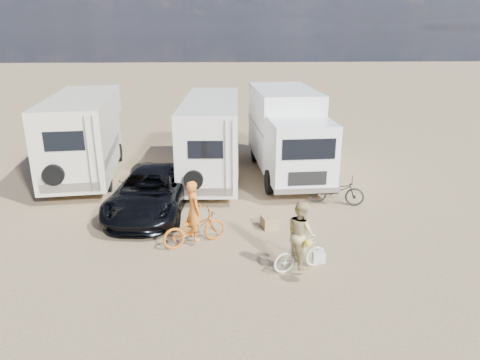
{
  "coord_description": "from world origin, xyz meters",
  "views": [
    {
      "loc": [
        0.72,
        -10.23,
        5.82
      ],
      "look_at": [
        1.31,
        2.74,
        1.3
      ],
      "focal_mm": 32.86,
      "sensor_mm": 36.0,
      "label": 1
    }
  ],
  "objects_px": {
    "rv_left": "(84,137)",
    "bike_woman": "(300,254)",
    "dark_suv": "(152,191)",
    "bike_man": "(194,228)",
    "cooler": "(152,222)",
    "rider_woman": "(301,240)",
    "box_truck": "(288,135)",
    "rider_man": "(194,216)",
    "crate": "(270,222)",
    "bike_parked": "(336,190)",
    "rv_main": "(212,139)"
  },
  "relations": [
    {
      "from": "box_truck",
      "to": "rider_woman",
      "type": "bearing_deg",
      "value": -98.89
    },
    {
      "from": "bike_man",
      "to": "bike_parked",
      "type": "bearing_deg",
      "value": -84.37
    },
    {
      "from": "rv_main",
      "to": "box_truck",
      "type": "height_order",
      "value": "box_truck"
    },
    {
      "from": "rv_main",
      "to": "dark_suv",
      "type": "bearing_deg",
      "value": -117.81
    },
    {
      "from": "rider_man",
      "to": "bike_parked",
      "type": "height_order",
      "value": "rider_man"
    },
    {
      "from": "rider_man",
      "to": "rider_woman",
      "type": "height_order",
      "value": "rider_man"
    },
    {
      "from": "crate",
      "to": "rv_main",
      "type": "bearing_deg",
      "value": 110.39
    },
    {
      "from": "dark_suv",
      "to": "bike_parked",
      "type": "bearing_deg",
      "value": 7.68
    },
    {
      "from": "dark_suv",
      "to": "bike_man",
      "type": "xyz_separation_m",
      "value": [
        1.54,
        -2.49,
        -0.21
      ]
    },
    {
      "from": "box_truck",
      "to": "crate",
      "type": "bearing_deg",
      "value": -107.05
    },
    {
      "from": "rider_man",
      "to": "cooler",
      "type": "xyz_separation_m",
      "value": [
        -1.36,
        1.05,
        -0.64
      ]
    },
    {
      "from": "bike_parked",
      "to": "bike_woman",
      "type": "bearing_deg",
      "value": 172.31
    },
    {
      "from": "rider_man",
      "to": "cooler",
      "type": "height_order",
      "value": "rider_man"
    },
    {
      "from": "box_truck",
      "to": "rider_woman",
      "type": "relative_size",
      "value": 4.03
    },
    {
      "from": "rv_main",
      "to": "box_truck",
      "type": "relative_size",
      "value": 0.99
    },
    {
      "from": "bike_woman",
      "to": "cooler",
      "type": "height_order",
      "value": "bike_woman"
    },
    {
      "from": "bike_man",
      "to": "rider_woman",
      "type": "xyz_separation_m",
      "value": [
        2.73,
        -1.53,
        0.36
      ]
    },
    {
      "from": "rv_main",
      "to": "crate",
      "type": "height_order",
      "value": "rv_main"
    },
    {
      "from": "rv_left",
      "to": "bike_woman",
      "type": "distance_m",
      "value": 10.86
    },
    {
      "from": "cooler",
      "to": "crate",
      "type": "bearing_deg",
      "value": 21.57
    },
    {
      "from": "rider_woman",
      "to": "dark_suv",
      "type": "bearing_deg",
      "value": 27.77
    },
    {
      "from": "rv_main",
      "to": "rv_left",
      "type": "height_order",
      "value": "rv_left"
    },
    {
      "from": "box_truck",
      "to": "cooler",
      "type": "bearing_deg",
      "value": -137.4
    },
    {
      "from": "rv_left",
      "to": "crate",
      "type": "relative_size",
      "value": 14.72
    },
    {
      "from": "rv_left",
      "to": "rider_woman",
      "type": "xyz_separation_m",
      "value": [
        7.44,
        -7.82,
        -0.79
      ]
    },
    {
      "from": "box_truck",
      "to": "crate",
      "type": "xyz_separation_m",
      "value": [
        -1.26,
        -5.05,
        -1.53
      ]
    },
    {
      "from": "rv_main",
      "to": "cooler",
      "type": "xyz_separation_m",
      "value": [
        -1.77,
        -4.82,
        -1.37
      ]
    },
    {
      "from": "dark_suv",
      "to": "cooler",
      "type": "bearing_deg",
      "value": -77.67
    },
    {
      "from": "rv_left",
      "to": "rider_man",
      "type": "distance_m",
      "value": 7.89
    },
    {
      "from": "dark_suv",
      "to": "rv_main",
      "type": "bearing_deg",
      "value": 64.9
    },
    {
      "from": "dark_suv",
      "to": "crate",
      "type": "height_order",
      "value": "dark_suv"
    },
    {
      "from": "rv_left",
      "to": "bike_man",
      "type": "height_order",
      "value": "rv_left"
    },
    {
      "from": "rider_man",
      "to": "crate",
      "type": "relative_size",
      "value": 3.76
    },
    {
      "from": "bike_woman",
      "to": "rider_woman",
      "type": "distance_m",
      "value": 0.41
    },
    {
      "from": "rider_man",
      "to": "crate",
      "type": "distance_m",
      "value": 2.53
    },
    {
      "from": "rv_left",
      "to": "dark_suv",
      "type": "xyz_separation_m",
      "value": [
        3.17,
        -3.79,
        -0.94
      ]
    },
    {
      "from": "dark_suv",
      "to": "bike_man",
      "type": "relative_size",
      "value": 2.68
    },
    {
      "from": "bike_man",
      "to": "rider_man",
      "type": "xyz_separation_m",
      "value": [
        0.0,
        0.0,
        0.37
      ]
    },
    {
      "from": "bike_man",
      "to": "rider_man",
      "type": "height_order",
      "value": "rider_man"
    },
    {
      "from": "bike_woman",
      "to": "crate",
      "type": "relative_size",
      "value": 3.21
    },
    {
      "from": "bike_man",
      "to": "bike_parked",
      "type": "relative_size",
      "value": 0.98
    },
    {
      "from": "rider_man",
      "to": "bike_parked",
      "type": "xyz_separation_m",
      "value": [
        4.74,
        2.79,
        -0.36
      ]
    },
    {
      "from": "rider_man",
      "to": "cooler",
      "type": "relative_size",
      "value": 3.11
    },
    {
      "from": "rv_left",
      "to": "bike_woman",
      "type": "xyz_separation_m",
      "value": [
        7.44,
        -7.82,
        -1.19
      ]
    },
    {
      "from": "cooler",
      "to": "crate",
      "type": "distance_m",
      "value": 3.59
    },
    {
      "from": "bike_parked",
      "to": "cooler",
      "type": "xyz_separation_m",
      "value": [
        -6.09,
        -1.74,
        -0.28
      ]
    },
    {
      "from": "bike_man",
      "to": "rider_woman",
      "type": "bearing_deg",
      "value": -144.26
    },
    {
      "from": "box_truck",
      "to": "rv_left",
      "type": "bearing_deg",
      "value": 175.08
    },
    {
      "from": "rv_left",
      "to": "rider_man",
      "type": "xyz_separation_m",
      "value": [
        4.71,
        -6.28,
        -0.78
      ]
    },
    {
      "from": "rv_left",
      "to": "bike_parked",
      "type": "height_order",
      "value": "rv_left"
    }
  ]
}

